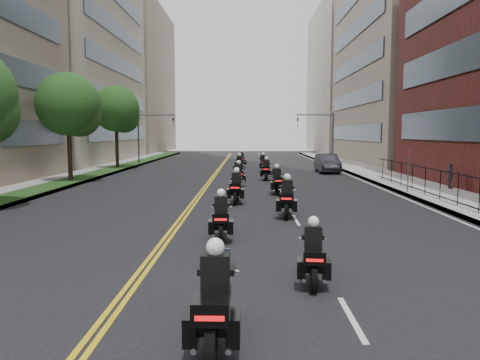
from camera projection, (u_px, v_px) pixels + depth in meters
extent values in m
plane|color=black|center=(184.00, 318.00, 8.93)|extent=(160.00, 160.00, 0.00)
cube|color=gray|center=(396.00, 181.00, 33.62)|extent=(4.00, 90.00, 0.15)
cube|color=gray|center=(65.00, 180.00, 33.95)|extent=(4.00, 90.00, 0.15)
cube|color=#193E16|center=(76.00, 179.00, 33.93)|extent=(2.00, 90.00, 0.04)
cube|color=gray|center=(419.00, 34.00, 54.85)|extent=(15.00, 28.00, 30.00)
cube|color=#333F4C|center=(353.00, 133.00, 56.13)|extent=(0.12, 24.08, 1.80)
cube|color=#333F4C|center=(353.00, 99.00, 55.72)|extent=(0.12, 24.08, 1.80)
cube|color=#333F4C|center=(354.00, 65.00, 55.31)|extent=(0.12, 24.08, 1.80)
cube|color=#333F4C|center=(355.00, 30.00, 54.91)|extent=(0.12, 24.08, 1.80)
cube|color=#9E947F|center=(358.00, 80.00, 84.90)|extent=(15.00, 28.00, 26.00)
cube|color=#9E947F|center=(51.00, 18.00, 55.25)|extent=(16.00, 28.00, 34.00)
cube|color=#333F4C|center=(121.00, 133.00, 56.51)|extent=(0.12, 24.08, 1.80)
cube|color=#333F4C|center=(121.00, 99.00, 56.10)|extent=(0.12, 24.08, 1.80)
cube|color=#333F4C|center=(120.00, 65.00, 55.70)|extent=(0.12, 24.08, 1.80)
cube|color=#333F4C|center=(119.00, 31.00, 55.29)|extent=(0.12, 24.08, 1.80)
cube|color=gray|center=(120.00, 80.00, 85.50)|extent=(16.00, 28.00, 26.00)
cube|color=black|center=(469.00, 176.00, 20.55)|extent=(0.05, 28.00, 0.05)
cube|color=black|center=(468.00, 206.00, 20.68)|extent=(0.05, 28.00, 0.05)
cylinder|color=#332316|center=(70.00, 146.00, 32.70)|extent=(0.32, 0.32, 5.11)
sphere|color=#1A4A18|center=(68.00, 104.00, 32.40)|extent=(4.40, 4.40, 4.40)
sphere|color=#1A4A18|center=(79.00, 115.00, 32.86)|extent=(3.08, 3.08, 3.08)
cylinder|color=#332316|center=(117.00, 141.00, 44.62)|extent=(0.32, 0.32, 5.39)
sphere|color=#1A4A18|center=(116.00, 109.00, 44.30)|extent=(4.40, 4.40, 4.40)
sphere|color=#1A4A18|center=(124.00, 117.00, 44.77)|extent=(3.08, 3.08, 3.08)
cylinder|color=#3F3F44|center=(333.00, 139.00, 50.28)|extent=(0.18, 0.18, 5.60)
cylinder|color=#3F3F44|center=(315.00, 115.00, 50.04)|extent=(4.00, 0.14, 0.14)
imported|color=black|center=(298.00, 122.00, 50.15)|extent=(0.16, 0.20, 1.00)
cylinder|color=#3F3F44|center=(139.00, 139.00, 50.57)|extent=(0.18, 0.18, 5.60)
cylinder|color=#3F3F44|center=(157.00, 115.00, 50.27)|extent=(4.00, 0.14, 0.14)
imported|color=black|center=(173.00, 122.00, 50.33)|extent=(0.16, 0.20, 1.00)
cylinder|color=black|center=(211.00, 347.00, 6.91)|extent=(0.16, 0.73, 0.73)
cylinder|color=black|center=(219.00, 305.00, 8.62)|extent=(0.16, 0.73, 0.73)
cube|color=black|center=(215.00, 306.00, 7.73)|extent=(0.46, 1.45, 0.43)
cube|color=silver|center=(216.00, 319.00, 7.81)|extent=(0.41, 0.59, 0.32)
cube|color=black|center=(211.00, 311.00, 6.85)|extent=(0.56, 0.45, 0.34)
cube|color=red|center=(209.00, 318.00, 6.63)|extent=(0.43, 0.04, 0.07)
cube|color=black|center=(215.00, 274.00, 7.73)|extent=(0.47, 0.30, 0.66)
sphere|color=white|center=(215.00, 247.00, 7.70)|extent=(0.31, 0.31, 0.31)
cylinder|color=black|center=(314.00, 279.00, 10.31)|extent=(0.20, 0.65, 0.64)
cylinder|color=black|center=(312.00, 260.00, 11.78)|extent=(0.20, 0.65, 0.64)
cube|color=black|center=(313.00, 258.00, 11.02)|extent=(0.52, 1.30, 0.37)
cube|color=silver|center=(313.00, 266.00, 11.09)|extent=(0.41, 0.55, 0.28)
cube|color=black|center=(314.00, 257.00, 10.26)|extent=(0.52, 0.44, 0.30)
cube|color=red|center=(315.00, 260.00, 10.06)|extent=(0.37, 0.07, 0.07)
cube|color=black|center=(313.00, 238.00, 11.02)|extent=(0.44, 0.30, 0.58)
sphere|color=white|center=(313.00, 222.00, 10.98)|extent=(0.27, 0.27, 0.27)
cylinder|color=black|center=(221.00, 234.00, 14.75)|extent=(0.17, 0.68, 0.68)
cylinder|color=black|center=(222.00, 224.00, 16.34)|extent=(0.17, 0.68, 0.68)
cube|color=black|center=(221.00, 220.00, 15.52)|extent=(0.47, 1.36, 0.40)
cube|color=silver|center=(221.00, 227.00, 15.59)|extent=(0.40, 0.56, 0.30)
cube|color=black|center=(221.00, 218.00, 14.70)|extent=(0.53, 0.44, 0.32)
cube|color=red|center=(221.00, 220.00, 14.49)|extent=(0.40, 0.05, 0.07)
cube|color=black|center=(221.00, 205.00, 15.52)|extent=(0.45, 0.30, 0.62)
sphere|color=white|center=(221.00, 193.00, 15.48)|extent=(0.29, 0.29, 0.29)
cylinder|color=black|center=(286.00, 211.00, 18.86)|extent=(0.23, 0.74, 0.73)
cylinder|color=black|center=(287.00, 205.00, 20.55)|extent=(0.23, 0.74, 0.73)
cube|color=black|center=(287.00, 201.00, 19.67)|extent=(0.61, 1.49, 0.43)
cube|color=silver|center=(287.00, 206.00, 19.75)|extent=(0.47, 0.63, 0.32)
cube|color=black|center=(287.00, 197.00, 18.80)|extent=(0.60, 0.51, 0.34)
cube|color=red|center=(286.00, 199.00, 18.58)|extent=(0.43, 0.08, 0.08)
cube|color=black|center=(287.00, 188.00, 19.67)|extent=(0.50, 0.35, 0.67)
sphere|color=white|center=(287.00, 177.00, 19.64)|extent=(0.31, 0.31, 0.31)
cylinder|color=black|center=(235.00, 198.00, 22.63)|extent=(0.18, 0.73, 0.72)
cylinder|color=black|center=(238.00, 193.00, 24.31)|extent=(0.18, 0.73, 0.72)
cube|color=black|center=(236.00, 190.00, 23.44)|extent=(0.51, 1.45, 0.42)
cube|color=silver|center=(237.00, 194.00, 23.52)|extent=(0.43, 0.60, 0.32)
cube|color=black|center=(235.00, 187.00, 22.57)|extent=(0.57, 0.47, 0.34)
cube|color=red|center=(235.00, 188.00, 22.35)|extent=(0.43, 0.05, 0.07)
cube|color=black|center=(237.00, 179.00, 23.44)|extent=(0.48, 0.32, 0.66)
sphere|color=white|center=(237.00, 170.00, 23.40)|extent=(0.31, 0.31, 0.31)
cylinder|color=black|center=(278.00, 190.00, 26.07)|extent=(0.18, 0.70, 0.70)
cylinder|color=black|center=(275.00, 186.00, 27.71)|extent=(0.18, 0.70, 0.70)
cube|color=black|center=(277.00, 183.00, 26.86)|extent=(0.50, 1.41, 0.41)
cube|color=silver|center=(277.00, 187.00, 26.94)|extent=(0.42, 0.58, 0.31)
cube|color=black|center=(279.00, 180.00, 26.02)|extent=(0.55, 0.46, 0.33)
cube|color=red|center=(279.00, 181.00, 25.81)|extent=(0.41, 0.05, 0.07)
cube|color=black|center=(277.00, 174.00, 26.86)|extent=(0.47, 0.31, 0.64)
sphere|color=white|center=(277.00, 166.00, 26.83)|extent=(0.30, 0.30, 0.30)
cylinder|color=black|center=(240.00, 182.00, 30.34)|extent=(0.20, 0.69, 0.68)
cylinder|color=black|center=(238.00, 179.00, 31.93)|extent=(0.20, 0.69, 0.68)
cube|color=black|center=(239.00, 176.00, 31.11)|extent=(0.54, 1.38, 0.40)
cube|color=silver|center=(239.00, 180.00, 31.18)|extent=(0.43, 0.58, 0.30)
cube|color=black|center=(240.00, 174.00, 30.29)|extent=(0.56, 0.46, 0.32)
cube|color=red|center=(240.00, 174.00, 30.09)|extent=(0.40, 0.07, 0.07)
cube|color=black|center=(239.00, 169.00, 31.11)|extent=(0.46, 0.32, 0.62)
sphere|color=white|center=(239.00, 162.00, 31.08)|extent=(0.29, 0.29, 0.29)
cylinder|color=black|center=(266.00, 176.00, 34.00)|extent=(0.21, 0.72, 0.71)
cylinder|color=black|center=(267.00, 174.00, 35.65)|extent=(0.21, 0.72, 0.71)
cube|color=black|center=(266.00, 171.00, 34.80)|extent=(0.56, 1.44, 0.42)
cube|color=silver|center=(266.00, 174.00, 34.87)|extent=(0.44, 0.61, 0.31)
cube|color=black|center=(266.00, 169.00, 33.95)|extent=(0.58, 0.48, 0.33)
cube|color=red|center=(266.00, 169.00, 33.73)|extent=(0.42, 0.07, 0.07)
cube|color=black|center=(266.00, 164.00, 34.80)|extent=(0.48, 0.33, 0.65)
sphere|color=white|center=(266.00, 158.00, 34.76)|extent=(0.30, 0.30, 0.30)
cylinder|color=black|center=(238.00, 171.00, 38.49)|extent=(0.23, 0.74, 0.73)
cylinder|color=black|center=(241.00, 169.00, 40.19)|extent=(0.23, 0.74, 0.73)
cube|color=black|center=(239.00, 167.00, 39.31)|extent=(0.61, 1.49, 0.43)
cube|color=silver|center=(240.00, 169.00, 39.39)|extent=(0.47, 0.63, 0.32)
cube|color=black|center=(238.00, 164.00, 38.44)|extent=(0.61, 0.51, 0.34)
cube|color=red|center=(238.00, 165.00, 38.22)|extent=(0.43, 0.08, 0.07)
cube|color=black|center=(240.00, 160.00, 39.31)|extent=(0.50, 0.35, 0.66)
sphere|color=white|center=(240.00, 155.00, 39.27)|extent=(0.31, 0.31, 0.31)
cylinder|color=black|center=(265.00, 168.00, 41.88)|extent=(0.22, 0.70, 0.69)
cylinder|color=black|center=(262.00, 167.00, 43.49)|extent=(0.22, 0.70, 0.69)
cube|color=black|center=(263.00, 164.00, 42.66)|extent=(0.57, 1.41, 0.41)
cube|color=silver|center=(263.00, 167.00, 42.73)|extent=(0.44, 0.60, 0.30)
cube|color=black|center=(265.00, 162.00, 41.83)|extent=(0.57, 0.48, 0.32)
cube|color=red|center=(265.00, 162.00, 41.62)|extent=(0.41, 0.07, 0.07)
cube|color=black|center=(263.00, 159.00, 42.66)|extent=(0.47, 0.33, 0.63)
sphere|color=white|center=(263.00, 154.00, 42.62)|extent=(0.29, 0.29, 0.29)
cylinder|color=black|center=(242.00, 164.00, 46.38)|extent=(0.23, 0.72, 0.71)
cylinder|color=black|center=(241.00, 163.00, 48.03)|extent=(0.23, 0.72, 0.71)
cube|color=black|center=(241.00, 161.00, 47.18)|extent=(0.60, 1.45, 0.42)
cube|color=silver|center=(241.00, 163.00, 47.25)|extent=(0.46, 0.61, 0.31)
cube|color=black|center=(242.00, 159.00, 46.33)|extent=(0.59, 0.50, 0.33)
cube|color=red|center=(242.00, 159.00, 46.11)|extent=(0.42, 0.08, 0.07)
cube|color=black|center=(241.00, 156.00, 47.18)|extent=(0.49, 0.34, 0.65)
sphere|color=white|center=(241.00, 151.00, 47.14)|extent=(0.30, 0.30, 0.30)
imported|color=black|center=(327.00, 163.00, 41.24)|extent=(1.74, 4.97, 1.64)
imported|color=#3F3F46|center=(450.00, 176.00, 28.18)|extent=(0.57, 0.96, 1.53)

